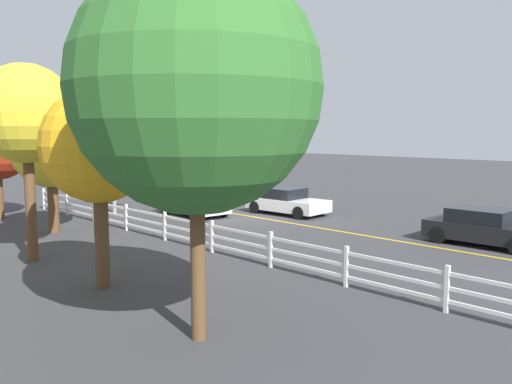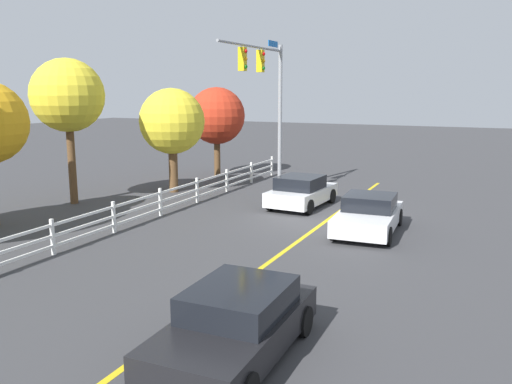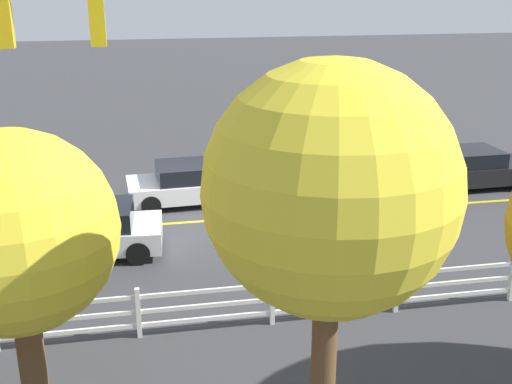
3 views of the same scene
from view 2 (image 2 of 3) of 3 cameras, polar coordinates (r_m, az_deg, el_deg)
name	(u,v)px [view 2 (image 2 of 3)]	position (r m, az deg, el deg)	size (l,w,h in m)	color
ground_plane	(323,224)	(20.71, 7.16, -3.38)	(120.00, 120.00, 0.00)	#38383A
lane_center_stripe	(284,251)	(17.08, 3.01, -6.39)	(28.00, 0.16, 0.01)	gold
signal_assembly	(267,88)	(25.74, 1.18, 11.08)	(6.58, 0.38, 7.40)	gray
car_0	(236,324)	(10.47, -2.17, -13.93)	(4.28, 2.09, 1.38)	black
car_1	(369,215)	(19.63, 11.98, -2.39)	(4.33, 2.22, 1.35)	silver
car_2	(301,192)	(23.47, 4.89, 0.04)	(4.01, 2.20, 1.38)	silver
white_rail_fence	(139,208)	(20.89, -12.49, -1.73)	(26.10, 0.10, 1.15)	white
tree_0	(172,122)	(26.81, -9.01, 7.44)	(3.24, 3.24, 5.18)	brown
tree_3	(67,96)	(25.07, -19.57, 9.67)	(3.22, 3.22, 6.45)	brown
tree_4	(217,116)	(31.51, -4.24, 8.12)	(3.32, 3.32, 5.25)	brown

